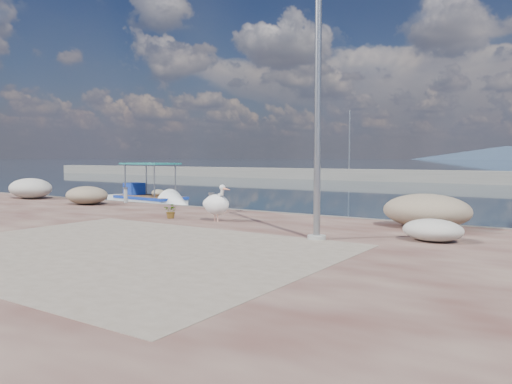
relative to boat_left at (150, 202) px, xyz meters
The scene contains 13 objects.
ground 11.93m from the boat_left, 40.45° to the right, with size 1400.00×1400.00×0.00m, color #162635.
quay_patch 14.73m from the boat_left, 46.82° to the right, with size 9.00×7.00×0.01m, color gray.
breakwater 33.51m from the boat_left, 74.29° to the left, with size 120.00×2.20×7.50m.
boat_left is the anchor object (origin of this frame).
pelican 10.75m from the boat_left, 33.52° to the right, with size 1.21×0.76×1.15m.
lamp_post 15.31m from the boat_left, 28.98° to the right, with size 0.44×0.96×7.00m.
bollard_near 7.89m from the boat_left, 27.94° to the right, with size 0.22×0.22×0.68m.
bollard_far 3.66m from the boat_left, 60.78° to the right, with size 0.22×0.22×0.68m.
potted_plant 9.52m from the boat_left, 40.26° to the right, with size 0.44×0.38×0.49m, color #33722D.
net_pile_d 16.54m from the boat_left, 21.14° to the right, with size 1.41×1.05×0.53m, color beige.
net_pile_c 15.19m from the boat_left, 14.38° to the right, with size 2.43×1.74×0.96m, color tan.
net_pile_a 5.64m from the boat_left, 132.91° to the right, with size 2.38×1.73×0.97m, color beige.
net_pile_b 4.66m from the boat_left, 78.40° to the right, with size 1.95×1.52×0.76m, color tan.
Camera 1 is at (9.30, -10.22, 2.48)m, focal length 35.00 mm.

